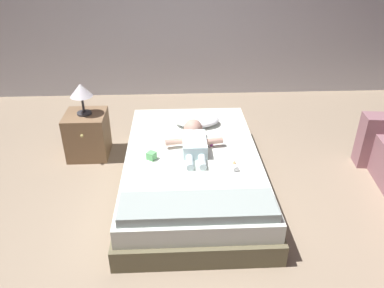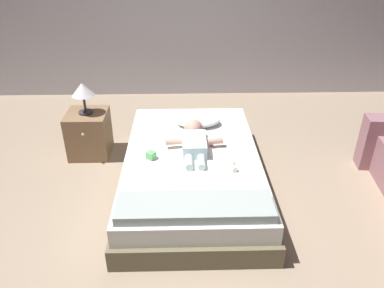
# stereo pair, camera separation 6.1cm
# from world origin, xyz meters

# --- Properties ---
(ground_plane) EXTENTS (8.00, 8.00, 0.00)m
(ground_plane) POSITION_xyz_m (0.00, 0.00, 0.00)
(ground_plane) COLOR gray
(bed) EXTENTS (1.22, 2.02, 0.34)m
(bed) POSITION_xyz_m (0.14, 0.68, 0.17)
(bed) COLOR brown
(bed) RESTS_ON ground_plane
(pillow) EXTENTS (0.45, 0.29, 0.10)m
(pillow) POSITION_xyz_m (0.21, 1.25, 0.39)
(pillow) COLOR white
(pillow) RESTS_ON bed
(baby) EXTENTS (0.53, 0.68, 0.18)m
(baby) POSITION_xyz_m (0.16, 0.81, 0.41)
(baby) COLOR white
(baby) RESTS_ON bed
(toothbrush) EXTENTS (0.07, 0.14, 0.02)m
(toothbrush) POSITION_xyz_m (0.35, 0.87, 0.35)
(toothbrush) COLOR #BB3AAB
(toothbrush) RESTS_ON bed
(nightstand) EXTENTS (0.40, 0.43, 0.46)m
(nightstand) POSITION_xyz_m (-0.91, 1.29, 0.23)
(nightstand) COLOR #836446
(nightstand) RESTS_ON ground_plane
(lamp) EXTENTS (0.22, 0.22, 0.32)m
(lamp) POSITION_xyz_m (-0.91, 1.29, 0.70)
(lamp) COLOR #333338
(lamp) RESTS_ON nightstand
(blanket) EXTENTS (1.10, 0.31, 0.07)m
(blanket) POSITION_xyz_m (0.14, -0.11, 0.37)
(blanket) COLOR #96A39F
(blanket) RESTS_ON bed
(toy_block) EXTENTS (0.09, 0.09, 0.07)m
(toy_block) POSITION_xyz_m (-0.22, 0.60, 0.37)
(toy_block) COLOR #67C470
(toy_block) RESTS_ON bed
(baby_bottle) EXTENTS (0.07, 0.13, 0.07)m
(baby_bottle) POSITION_xyz_m (0.47, 0.43, 0.37)
(baby_bottle) COLOR white
(baby_bottle) RESTS_ON bed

